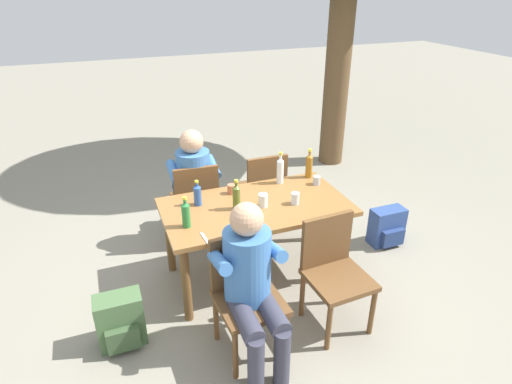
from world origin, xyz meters
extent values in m
plane|color=gray|center=(0.00, 0.00, 0.00)|extent=(24.00, 24.00, 0.00)
cube|color=olive|center=(0.00, 0.00, 0.70)|extent=(1.56, 0.84, 0.04)
cylinder|color=brown|center=(-0.70, -0.34, 0.34)|extent=(0.07, 0.07, 0.68)
cylinder|color=brown|center=(0.70, -0.34, 0.34)|extent=(0.07, 0.07, 0.68)
cylinder|color=brown|center=(-0.70, 0.34, 0.34)|extent=(0.07, 0.07, 0.68)
cylinder|color=brown|center=(0.70, 0.34, 0.34)|extent=(0.07, 0.07, 0.68)
cube|color=brown|center=(-0.35, -0.80, 0.43)|extent=(0.47, 0.47, 0.04)
cube|color=brown|center=(-0.36, -0.60, 0.66)|extent=(0.42, 0.06, 0.42)
cylinder|color=brown|center=(-0.53, -1.00, 0.21)|extent=(0.04, 0.04, 0.41)
cylinder|color=brown|center=(-0.15, -0.98, 0.21)|extent=(0.04, 0.04, 0.41)
cylinder|color=brown|center=(-0.55, -0.62, 0.21)|extent=(0.04, 0.04, 0.41)
cylinder|color=brown|center=(-0.17, -0.60, 0.21)|extent=(0.04, 0.04, 0.41)
cube|color=brown|center=(-0.35, 0.80, 0.43)|extent=(0.47, 0.47, 0.04)
cube|color=brown|center=(-0.36, 0.60, 0.66)|extent=(0.42, 0.07, 0.42)
cylinder|color=brown|center=(-0.15, 0.98, 0.21)|extent=(0.04, 0.04, 0.41)
cylinder|color=brown|center=(-0.53, 1.00, 0.21)|extent=(0.04, 0.04, 0.41)
cylinder|color=brown|center=(-0.17, 0.60, 0.21)|extent=(0.04, 0.04, 0.41)
cylinder|color=brown|center=(-0.55, 0.62, 0.21)|extent=(0.04, 0.04, 0.41)
cube|color=brown|center=(0.35, 0.80, 0.43)|extent=(0.44, 0.44, 0.04)
cube|color=brown|center=(0.35, 0.60, 0.66)|extent=(0.42, 0.04, 0.42)
cylinder|color=brown|center=(0.54, 0.99, 0.21)|extent=(0.04, 0.04, 0.41)
cylinder|color=brown|center=(0.16, 0.99, 0.21)|extent=(0.04, 0.04, 0.41)
cylinder|color=brown|center=(0.54, 0.61, 0.21)|extent=(0.04, 0.04, 0.41)
cylinder|color=brown|center=(0.16, 0.61, 0.21)|extent=(0.04, 0.04, 0.41)
cube|color=brown|center=(0.35, -0.80, 0.43)|extent=(0.46, 0.46, 0.04)
cube|color=brown|center=(0.34, -0.60, 0.66)|extent=(0.42, 0.06, 0.42)
cylinder|color=brown|center=(0.17, -1.00, 0.21)|extent=(0.04, 0.04, 0.41)
cylinder|color=brown|center=(0.55, -0.98, 0.21)|extent=(0.04, 0.04, 0.41)
cylinder|color=brown|center=(0.15, -0.62, 0.21)|extent=(0.04, 0.04, 0.41)
cylinder|color=brown|center=(0.53, -0.60, 0.21)|extent=(0.04, 0.04, 0.41)
cylinder|color=#3D70B2|center=(-0.35, -0.75, 0.71)|extent=(0.32, 0.32, 0.52)
sphere|color=tan|center=(-0.35, -0.75, 1.07)|extent=(0.22, 0.22, 0.22)
cylinder|color=#383847|center=(-0.44, -0.95, 0.45)|extent=(0.14, 0.40, 0.14)
cylinder|color=#383847|center=(-0.44, -1.15, 0.23)|extent=(0.11, 0.11, 0.45)
cylinder|color=#3D70B2|center=(-0.54, -0.75, 0.79)|extent=(0.09, 0.31, 0.16)
cylinder|color=#383847|center=(-0.26, -0.95, 0.45)|extent=(0.14, 0.40, 0.14)
cylinder|color=#383847|center=(-0.26, -1.15, 0.23)|extent=(0.11, 0.11, 0.45)
cylinder|color=#3D70B2|center=(-0.16, -0.75, 0.79)|extent=(0.09, 0.31, 0.16)
cylinder|color=#3D70B2|center=(-0.35, 0.75, 0.71)|extent=(0.32, 0.32, 0.52)
sphere|color=tan|center=(-0.35, 0.75, 1.07)|extent=(0.22, 0.22, 0.22)
cylinder|color=#383847|center=(-0.26, 0.95, 0.45)|extent=(0.14, 0.40, 0.14)
cylinder|color=#383847|center=(-0.26, 1.15, 0.23)|extent=(0.11, 0.11, 0.45)
cylinder|color=#3D70B2|center=(-0.16, 0.75, 0.79)|extent=(0.09, 0.31, 0.16)
cylinder|color=#383847|center=(-0.44, 0.95, 0.45)|extent=(0.14, 0.40, 0.14)
cylinder|color=#383847|center=(-0.44, 1.15, 0.23)|extent=(0.11, 0.11, 0.45)
cylinder|color=#3D70B2|center=(-0.54, 0.75, 0.79)|extent=(0.09, 0.31, 0.16)
cylinder|color=#566623|center=(-0.17, -0.01, 0.82)|extent=(0.06, 0.06, 0.19)
cone|color=#566623|center=(-0.17, -0.01, 0.92)|extent=(0.06, 0.06, 0.03)
cylinder|color=#566623|center=(-0.17, -0.01, 0.95)|extent=(0.03, 0.03, 0.03)
cylinder|color=yellow|center=(-0.17, -0.01, 0.97)|extent=(0.03, 0.03, 0.02)
cylinder|color=#996019|center=(0.66, 0.34, 0.82)|extent=(0.06, 0.06, 0.21)
cone|color=#996019|center=(0.66, 0.34, 0.94)|extent=(0.06, 0.06, 0.03)
cylinder|color=#996019|center=(0.66, 0.34, 0.97)|extent=(0.03, 0.03, 0.03)
cylinder|color=yellow|center=(0.66, 0.34, 0.99)|extent=(0.03, 0.03, 0.02)
cylinder|color=#2D56A3|center=(-0.45, 0.17, 0.80)|extent=(0.06, 0.06, 0.16)
cone|color=#2D56A3|center=(-0.45, 0.17, 0.89)|extent=(0.06, 0.06, 0.02)
cylinder|color=#2D56A3|center=(-0.45, 0.17, 0.92)|extent=(0.03, 0.03, 0.02)
cylinder|color=yellow|center=(-0.45, 0.17, 0.94)|extent=(0.03, 0.03, 0.02)
cylinder|color=white|center=(0.36, 0.32, 0.83)|extent=(0.06, 0.06, 0.22)
cone|color=white|center=(0.36, 0.32, 0.95)|extent=(0.06, 0.06, 0.03)
cylinder|color=white|center=(0.36, 0.32, 0.98)|extent=(0.03, 0.03, 0.03)
cylinder|color=yellow|center=(0.36, 0.32, 1.01)|extent=(0.03, 0.03, 0.02)
cylinder|color=#287A38|center=(-0.62, -0.14, 0.81)|extent=(0.06, 0.06, 0.18)
cone|color=#287A38|center=(-0.62, -0.14, 0.92)|extent=(0.06, 0.06, 0.03)
cylinder|color=#287A38|center=(-0.62, -0.14, 0.94)|extent=(0.03, 0.03, 0.03)
cylinder|color=yellow|center=(-0.62, -0.14, 0.97)|extent=(0.03, 0.03, 0.02)
cylinder|color=#B2B7BC|center=(0.66, 0.17, 0.76)|extent=(0.07, 0.07, 0.08)
cylinder|color=white|center=(0.04, -0.05, 0.78)|extent=(0.08, 0.08, 0.11)
cylinder|color=#BC6B47|center=(-0.13, 0.27, 0.76)|extent=(0.07, 0.07, 0.08)
cylinder|color=silver|center=(0.31, -0.10, 0.77)|extent=(0.07, 0.07, 0.10)
cube|color=silver|center=(-0.53, -0.36, 0.72)|extent=(0.04, 0.18, 0.01)
cube|color=black|center=(-0.52, -0.47, 0.73)|extent=(0.03, 0.08, 0.01)
cube|color=#47663D|center=(-1.21, -0.40, 0.21)|extent=(0.33, 0.19, 0.41)
cube|color=#395130|center=(-1.21, -0.53, 0.13)|extent=(0.23, 0.06, 0.18)
cube|color=#2D4784|center=(1.41, 0.02, 0.19)|extent=(0.34, 0.17, 0.38)
cube|color=navy|center=(1.41, -0.10, 0.12)|extent=(0.24, 0.06, 0.17)
cylinder|color=brown|center=(1.97, 2.11, 1.40)|extent=(0.34, 0.34, 2.79)
camera|label=1|loc=(-1.13, -2.95, 2.44)|focal=30.09mm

